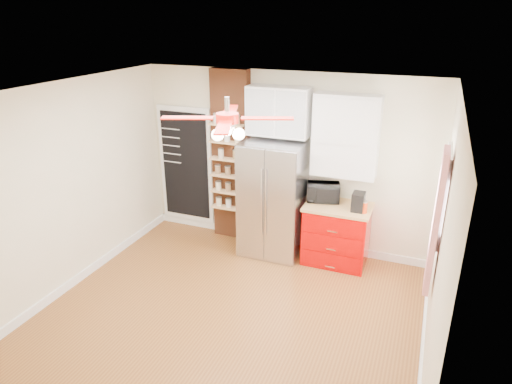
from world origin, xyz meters
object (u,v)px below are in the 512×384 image
at_px(fridge, 273,199).
at_px(canister_left, 364,207).
at_px(toaster_oven, 323,192).
at_px(coffee_maker, 358,202).
at_px(red_cabinet, 336,234).
at_px(pantry_jar_oats, 221,154).
at_px(ceiling_fan, 227,119).

height_order(fridge, canister_left, fridge).
bearing_deg(toaster_oven, coffee_maker, -32.61).
bearing_deg(red_cabinet, fridge, -177.05).
relative_size(canister_left, pantry_jar_oats, 1.13).
xyz_separation_m(toaster_oven, pantry_jar_oats, (-1.61, -0.03, 0.41)).
distance_m(ceiling_fan, coffee_maker, 2.45).
height_order(red_cabinet, canister_left, canister_left).
bearing_deg(canister_left, pantry_jar_oats, 175.20).
distance_m(toaster_oven, coffee_maker, 0.56).
bearing_deg(red_cabinet, coffee_maker, -11.94).
distance_m(fridge, coffee_maker, 1.26).
height_order(toaster_oven, coffee_maker, coffee_maker).
distance_m(red_cabinet, coffee_maker, 0.64).
height_order(ceiling_fan, toaster_oven, ceiling_fan).
bearing_deg(canister_left, red_cabinet, 163.71).
xyz_separation_m(red_cabinet, pantry_jar_oats, (-1.87, 0.08, 0.99)).
distance_m(red_cabinet, toaster_oven, 0.64).
bearing_deg(coffee_maker, fridge, 179.22).
xyz_separation_m(ceiling_fan, coffee_maker, (1.20, 1.62, -1.39)).
height_order(red_cabinet, toaster_oven, toaster_oven).
relative_size(toaster_oven, coffee_maker, 1.79).
relative_size(ceiling_fan, coffee_maker, 5.43).
relative_size(red_cabinet, pantry_jar_oats, 6.85).
height_order(fridge, pantry_jar_oats, fridge).
xyz_separation_m(red_cabinet, canister_left, (0.37, -0.11, 0.53)).
bearing_deg(fridge, canister_left, -2.48).
xyz_separation_m(ceiling_fan, toaster_oven, (0.66, 1.79, -1.40)).
bearing_deg(canister_left, ceiling_fan, -129.38).
relative_size(fridge, pantry_jar_oats, 12.75).
xyz_separation_m(red_cabinet, coffee_maker, (0.28, -0.06, 0.58)).
distance_m(ceiling_fan, toaster_oven, 2.36).
relative_size(fridge, toaster_oven, 3.78).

